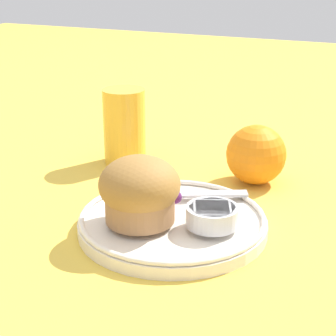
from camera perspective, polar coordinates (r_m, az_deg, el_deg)
ground_plane at (r=0.68m, az=0.75°, el=-5.14°), size 3.00×3.00×0.00m
plate at (r=0.64m, az=0.46°, el=-5.53°), size 0.22×0.22×0.02m
muffin at (r=0.61m, az=-2.90°, el=-2.32°), size 0.09×0.09×0.07m
cream_ramekin at (r=0.61m, az=4.51°, el=-4.77°), size 0.06×0.06×0.02m
berry_pair at (r=0.67m, az=-0.12°, el=-2.76°), size 0.03×0.02×0.02m
butter_knife at (r=0.69m, az=1.68°, el=-2.74°), size 0.15×0.09×0.00m
orange_fruit at (r=0.77m, az=8.94°, el=1.35°), size 0.08×0.08×0.08m
juice_glass at (r=0.84m, az=-4.45°, el=4.22°), size 0.06×0.06×0.11m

